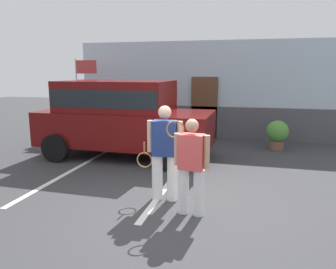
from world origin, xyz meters
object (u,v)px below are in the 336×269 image
at_px(tennis_player_woman, 191,165).
at_px(flag_pole, 82,83).
at_px(tennis_player_man, 165,152).
at_px(potted_plant_by_porch, 277,133).
at_px(parked_suv, 122,115).

xyz_separation_m(tennis_player_woman, flag_pole, (-4.87, 5.44, 1.07)).
bearing_deg(tennis_player_man, tennis_player_woman, 136.87).
height_order(tennis_player_woman, potted_plant_by_porch, tennis_player_woman).
bearing_deg(potted_plant_by_porch, flag_pole, 176.83).
xyz_separation_m(parked_suv, tennis_player_woman, (2.48, -3.18, -0.32)).
bearing_deg(parked_suv, potted_plant_by_porch, 25.64).
height_order(tennis_player_woman, flag_pole, flag_pole).
distance_m(tennis_player_man, potted_plant_by_porch, 5.13).
xyz_separation_m(tennis_player_man, tennis_player_woman, (0.57, -0.49, -0.06)).
xyz_separation_m(parked_suv, potted_plant_by_porch, (4.15, 1.90, -0.66)).
bearing_deg(potted_plant_by_porch, tennis_player_woman, -108.19).
height_order(parked_suv, tennis_player_man, parked_suv).
distance_m(parked_suv, tennis_player_woman, 4.05).
bearing_deg(flag_pole, potted_plant_by_porch, -3.17).
relative_size(tennis_player_man, potted_plant_by_porch, 1.98).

